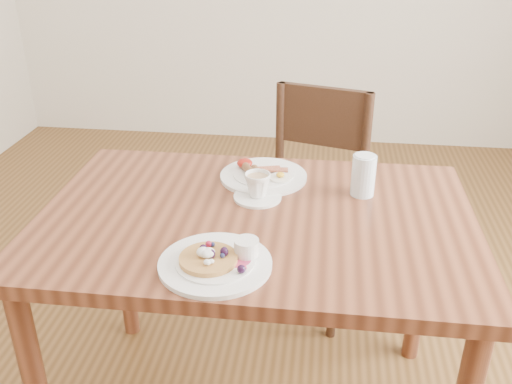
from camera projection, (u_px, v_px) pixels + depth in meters
dining_table at (256, 245)px, 1.62m from camera, size 1.20×0.80×0.75m
chair_far at (310, 190)px, 2.28m from camera, size 0.52×0.52×0.88m
pancake_plate at (217, 261)px, 1.34m from camera, size 0.27×0.27×0.06m
breakfast_plate at (262, 175)px, 1.78m from camera, size 0.27×0.27×0.04m
teacup_saucer at (258, 188)px, 1.64m from camera, size 0.14×0.14×0.08m
water_glass at (363, 175)px, 1.65m from camera, size 0.07×0.07×0.12m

